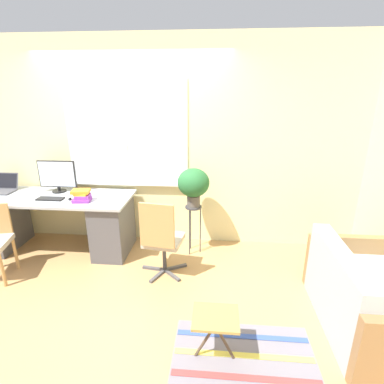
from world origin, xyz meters
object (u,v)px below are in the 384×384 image
object	(u,v)px
couch_loveseat	(367,302)
mouse	(70,199)
laptop	(4,188)
book_stack	(82,196)
potted_plant	(194,184)
monitor	(57,176)
office_chair_swivel	(162,238)
plant_stand	(193,214)
keyboard	(50,199)
folding_stool	(215,321)

from	to	relation	value
couch_loveseat	mouse	bearing A→B (deg)	72.42
laptop	book_stack	bearing A→B (deg)	-12.64
potted_plant	monitor	bearing A→B (deg)	176.60
monitor	laptop	bearing A→B (deg)	-175.75
office_chair_swivel	plant_stand	xyz separation A→B (m)	(0.31, 0.56, 0.07)
office_chair_swivel	potted_plant	distance (m)	0.79
potted_plant	mouse	bearing A→B (deg)	-172.85
keyboard	potted_plant	distance (m)	1.79
book_stack	keyboard	bearing A→B (deg)	176.82
mouse	potted_plant	world-z (taller)	potted_plant
laptop	monitor	world-z (taller)	monitor
monitor	office_chair_swivel	bearing A→B (deg)	-24.05
mouse	couch_loveseat	xyz separation A→B (m)	(3.16, -1.00, -0.50)
keyboard	laptop	bearing A→B (deg)	162.45
book_stack	couch_loveseat	distance (m)	3.19
book_stack	office_chair_swivel	xyz separation A→B (m)	(1.03, -0.34, -0.35)
monitor	folding_stool	size ratio (longest dim) A/B	1.22
monitor	mouse	size ratio (longest dim) A/B	8.51
laptop	couch_loveseat	xyz separation A→B (m)	(4.18, -1.24, -0.54)
plant_stand	potted_plant	bearing A→B (deg)	90.00
mouse	potted_plant	bearing A→B (deg)	7.15
monitor	potted_plant	bearing A→B (deg)	-3.40
potted_plant	folding_stool	xyz separation A→B (m)	(0.31, -1.64, -0.58)
potted_plant	folding_stool	distance (m)	1.77
couch_loveseat	potted_plant	world-z (taller)	potted_plant
office_chair_swivel	couch_loveseat	xyz separation A→B (m)	(1.95, -0.63, -0.21)
plant_stand	mouse	bearing A→B (deg)	-172.85
couch_loveseat	potted_plant	distance (m)	2.14
folding_stool	office_chair_swivel	bearing A→B (deg)	119.63
keyboard	mouse	world-z (taller)	mouse
mouse	monitor	bearing A→B (deg)	134.29
book_stack	office_chair_swivel	size ratio (longest dim) A/B	0.25
book_stack	potted_plant	world-z (taller)	potted_plant
mouse	office_chair_swivel	world-z (taller)	office_chair_swivel
laptop	plant_stand	xyz separation A→B (m)	(2.54, -0.05, -0.26)
office_chair_swivel	folding_stool	size ratio (longest dim) A/B	2.29
potted_plant	keyboard	bearing A→B (deg)	-173.76
plant_stand	potted_plant	distance (m)	0.40
book_stack	plant_stand	distance (m)	1.39
laptop	potted_plant	distance (m)	2.55
mouse	couch_loveseat	world-z (taller)	mouse
plant_stand	laptop	bearing A→B (deg)	178.82
book_stack	plant_stand	xyz separation A→B (m)	(1.34, 0.22, -0.28)
couch_loveseat	book_stack	bearing A→B (deg)	71.93
office_chair_swivel	potted_plant	bearing A→B (deg)	-111.15
office_chair_swivel	plant_stand	distance (m)	0.64
laptop	mouse	distance (m)	1.06
office_chair_swivel	potted_plant	world-z (taller)	potted_plant
laptop	folding_stool	world-z (taller)	laptop
office_chair_swivel	couch_loveseat	world-z (taller)	office_chair_swivel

